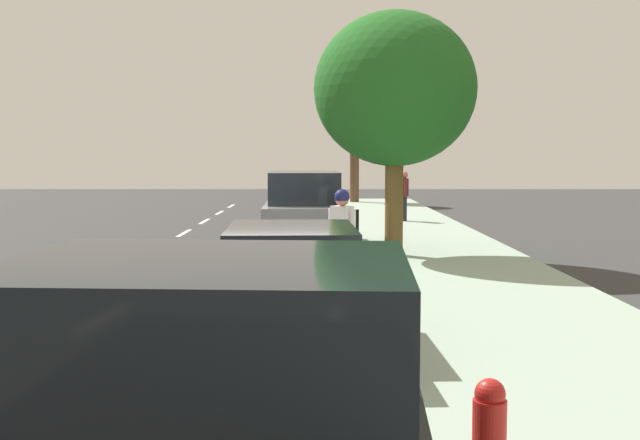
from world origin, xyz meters
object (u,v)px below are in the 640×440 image
object	(u,v)px
street_tree_near_cyclist	(397,90)
street_tree_mid_block	(357,123)
cyclist_with_backpack	(345,228)
parked_sedan_silver_second	(294,288)
pedestrian_on_phone	(406,193)
bicycle_at_curb	(333,264)
parked_suv_grey_mid	(306,211)

from	to	relation	value
street_tree_near_cyclist	street_tree_mid_block	size ratio (longest dim) A/B	1.05
cyclist_with_backpack	parked_sedan_silver_second	bearing A→B (deg)	-100.06
parked_sedan_silver_second	pedestrian_on_phone	xyz separation A→B (m)	(3.26, 17.11, 0.35)
parked_sedan_silver_second	bicycle_at_curb	bearing A→B (deg)	83.40
street_tree_near_cyclist	street_tree_mid_block	distance (m)	20.11
cyclist_with_backpack	street_tree_near_cyclist	distance (m)	4.75
bicycle_at_curb	pedestrian_on_phone	world-z (taller)	pedestrian_on_phone
cyclist_with_backpack	street_tree_mid_block	distance (m)	23.99
cyclist_with_backpack	street_tree_mid_block	xyz separation A→B (m)	(1.26, 23.78, 2.86)
parked_suv_grey_mid	street_tree_mid_block	bearing A→B (deg)	83.65
parked_sedan_silver_second	street_tree_near_cyclist	world-z (taller)	street_tree_near_cyclist
bicycle_at_curb	street_tree_near_cyclist	world-z (taller)	street_tree_near_cyclist
parked_suv_grey_mid	street_tree_near_cyclist	size ratio (longest dim) A/B	0.87
street_tree_mid_block	pedestrian_on_phone	distance (m)	11.42
bicycle_at_curb	street_tree_mid_block	distance (m)	23.67
cyclist_with_backpack	pedestrian_on_phone	world-z (taller)	pedestrian_on_phone
street_tree_near_cyclist	pedestrian_on_phone	xyz separation A→B (m)	(1.23, 9.13, -2.74)
parked_sedan_silver_second	bicycle_at_curb	world-z (taller)	parked_sedan_silver_second
cyclist_with_backpack	pedestrian_on_phone	bearing A→B (deg)	78.97
pedestrian_on_phone	cyclist_with_backpack	bearing A→B (deg)	-101.03
cyclist_with_backpack	pedestrian_on_phone	distance (m)	13.04
bicycle_at_curb	cyclist_with_backpack	xyz separation A→B (m)	(0.22, -0.43, 0.72)
parked_sedan_silver_second	street_tree_near_cyclist	bearing A→B (deg)	75.75
parked_suv_grey_mid	street_tree_mid_block	distance (m)	18.85
cyclist_with_backpack	street_tree_near_cyclist	xyz separation A→B (m)	(1.26, 3.67, 2.74)
cyclist_with_backpack	pedestrian_on_phone	xyz separation A→B (m)	(2.49, 12.80, -0.00)
parked_suv_grey_mid	pedestrian_on_phone	xyz separation A→B (m)	(3.29, 7.53, 0.07)
pedestrian_on_phone	street_tree_mid_block	bearing A→B (deg)	96.41
parked_sedan_silver_second	street_tree_mid_block	bearing A→B (deg)	85.87
street_tree_near_cyclist	parked_suv_grey_mid	bearing A→B (deg)	142.14
bicycle_at_curb	pedestrian_on_phone	size ratio (longest dim) A/B	0.84
street_tree_mid_block	bicycle_at_curb	bearing A→B (deg)	-93.62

